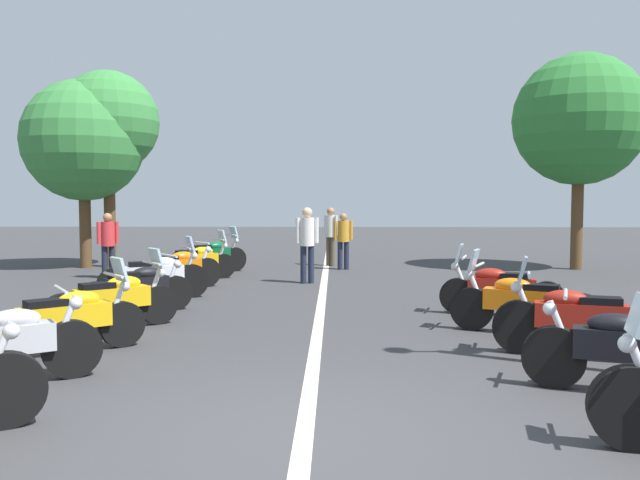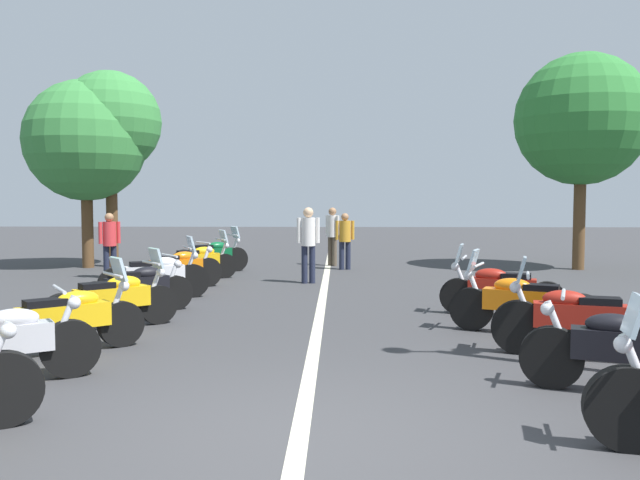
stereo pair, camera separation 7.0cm
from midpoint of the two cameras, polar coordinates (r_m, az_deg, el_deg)
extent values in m
plane|color=#38383A|center=(5.55, -1.48, -16.99)|extent=(80.00, 80.00, 0.00)
cube|color=beige|center=(11.89, 0.27, -5.82)|extent=(27.01, 0.16, 0.01)
cylinder|color=black|center=(6.32, -25.59, -11.65)|extent=(0.45, 0.64, 0.65)
sphere|color=silver|center=(6.21, -25.26, -7.17)|extent=(0.14, 0.14, 0.14)
cylinder|color=black|center=(7.73, -20.68, -8.84)|extent=(0.47, 0.61, 0.63)
ellipsoid|color=silver|center=(7.57, -24.98, -6.27)|extent=(0.50, 0.58, 0.22)
cylinder|color=silver|center=(7.66, -21.17, -6.68)|extent=(0.22, 0.28, 0.58)
cylinder|color=silver|center=(7.60, -21.53, -4.02)|extent=(0.54, 0.37, 0.04)
sphere|color=silver|center=(7.65, -20.40, -5.16)|extent=(0.14, 0.14, 0.14)
cylinder|color=black|center=(9.08, -16.75, -7.02)|extent=(0.49, 0.55, 0.60)
cylinder|color=black|center=(8.67, -25.86, -7.74)|extent=(0.49, 0.55, 0.60)
cube|color=#EAB214|center=(8.81, -21.22, -6.24)|extent=(0.93, 1.03, 0.30)
ellipsoid|color=#EAB214|center=(8.83, -20.13, -4.88)|extent=(0.53, 0.57, 0.22)
cube|color=black|center=(8.72, -22.63, -5.18)|extent=(0.51, 0.54, 0.12)
cylinder|color=silver|center=(9.01, -17.14, -5.17)|extent=(0.24, 0.27, 0.58)
cylinder|color=silver|center=(8.95, -17.42, -2.91)|extent=(0.50, 0.43, 0.04)
sphere|color=silver|center=(9.02, -16.51, -3.87)|extent=(0.14, 0.14, 0.14)
cylinder|color=silver|center=(8.92, -24.24, -7.97)|extent=(0.41, 0.47, 0.08)
cube|color=silver|center=(8.97, -16.95, -2.44)|extent=(0.35, 0.32, 0.32)
cylinder|color=black|center=(10.54, -13.76, -5.49)|extent=(0.49, 0.56, 0.61)
cylinder|color=black|center=(10.05, -21.35, -6.08)|extent=(0.49, 0.56, 0.61)
cube|color=#EAB214|center=(10.25, -17.49, -4.80)|extent=(0.91, 1.03, 0.30)
ellipsoid|color=#EAB214|center=(10.28, -16.56, -3.63)|extent=(0.53, 0.57, 0.22)
cube|color=black|center=(10.15, -18.67, -3.87)|extent=(0.50, 0.54, 0.12)
cylinder|color=silver|center=(10.47, -14.09, -3.90)|extent=(0.24, 0.27, 0.58)
cylinder|color=silver|center=(10.42, -14.32, -1.95)|extent=(0.51, 0.42, 0.04)
sphere|color=silver|center=(10.49, -13.55, -2.77)|extent=(0.14, 0.14, 0.14)
cylinder|color=silver|center=(10.32, -20.07, -6.31)|extent=(0.41, 0.48, 0.08)
cube|color=silver|center=(10.44, -13.92, -1.54)|extent=(0.36, 0.32, 0.32)
cylinder|color=black|center=(11.81, -12.32, -4.50)|extent=(0.48, 0.56, 0.60)
cylinder|color=black|center=(11.31, -18.75, -4.96)|extent=(0.48, 0.56, 0.60)
cube|color=black|center=(11.52, -15.48, -3.85)|extent=(0.87, 1.00, 0.30)
ellipsoid|color=black|center=(11.56, -14.67, -2.81)|extent=(0.53, 0.57, 0.22)
cube|color=black|center=(11.42, -16.53, -3.02)|extent=(0.50, 0.54, 0.12)
cylinder|color=silver|center=(11.74, -12.61, -3.07)|extent=(0.23, 0.27, 0.58)
cylinder|color=silver|center=(11.69, -12.81, -1.33)|extent=(0.51, 0.42, 0.04)
sphere|color=silver|center=(11.77, -12.13, -2.07)|extent=(0.14, 0.14, 0.14)
cylinder|color=silver|center=(11.58, -17.71, -5.20)|extent=(0.40, 0.48, 0.08)
cylinder|color=black|center=(13.20, -10.91, -3.50)|extent=(0.43, 0.65, 0.66)
cylinder|color=black|center=(12.91, -17.25, -3.76)|extent=(0.43, 0.65, 0.66)
cube|color=white|center=(13.02, -14.06, -2.85)|extent=(0.76, 1.12, 0.30)
ellipsoid|color=white|center=(13.03, -13.29, -1.95)|extent=(0.47, 0.58, 0.22)
cube|color=black|center=(12.96, -15.02, -2.09)|extent=(0.45, 0.55, 0.12)
cylinder|color=silver|center=(13.16, -11.18, -2.22)|extent=(0.20, 0.29, 0.58)
cylinder|color=silver|center=(13.11, -11.37, -0.66)|extent=(0.57, 0.32, 0.04)
sphere|color=silver|center=(13.16, -10.73, -1.33)|extent=(0.14, 0.14, 0.14)
cylinder|color=silver|center=(13.15, -16.08, -4.05)|extent=(0.32, 0.53, 0.08)
cube|color=silver|center=(13.13, -11.04, -0.34)|extent=(0.38, 0.27, 0.32)
cylinder|color=black|center=(14.74, -9.64, -2.78)|extent=(0.52, 0.59, 0.64)
cylinder|color=black|center=(14.11, -15.03, -3.14)|extent=(0.52, 0.59, 0.64)
cube|color=orange|center=(14.39, -12.28, -2.25)|extent=(0.94, 1.06, 0.30)
ellipsoid|color=orange|center=(14.45, -11.65, -1.42)|extent=(0.53, 0.57, 0.22)
cube|color=black|center=(14.28, -13.09, -1.58)|extent=(0.50, 0.54, 0.12)
cylinder|color=silver|center=(14.69, -9.86, -1.63)|extent=(0.24, 0.27, 0.58)
cylinder|color=silver|center=(14.64, -10.01, -0.24)|extent=(0.51, 0.42, 0.04)
sphere|color=silver|center=(14.72, -9.48, -0.83)|extent=(0.14, 0.14, 0.14)
cylinder|color=silver|center=(14.40, -14.19, -3.38)|extent=(0.41, 0.48, 0.08)
cylinder|color=black|center=(16.28, -8.21, -2.24)|extent=(0.43, 0.59, 0.60)
cylinder|color=black|center=(15.82, -12.97, -2.47)|extent=(0.43, 0.59, 0.60)
cube|color=#EAB214|center=(16.02, -10.56, -1.71)|extent=(0.79, 1.06, 0.30)
ellipsoid|color=#EAB214|center=(16.06, -9.96, -0.98)|extent=(0.49, 0.58, 0.22)
cube|color=black|center=(15.93, -11.32, -1.10)|extent=(0.47, 0.55, 0.12)
cylinder|color=silver|center=(16.23, -8.41, -1.20)|extent=(0.21, 0.28, 0.58)
cylinder|color=silver|center=(16.19, -8.56, 0.07)|extent=(0.55, 0.36, 0.04)
sphere|color=silver|center=(16.25, -8.06, -0.48)|extent=(0.14, 0.14, 0.14)
cylinder|color=silver|center=(16.08, -12.18, -2.68)|extent=(0.35, 0.51, 0.08)
cube|color=silver|center=(16.21, -8.29, 0.32)|extent=(0.37, 0.29, 0.32)
cylinder|color=black|center=(17.76, -7.21, -1.67)|extent=(0.49, 0.61, 0.65)
cylinder|color=black|center=(17.17, -11.63, -1.90)|extent=(0.49, 0.61, 0.65)
cube|color=#0C592D|center=(17.43, -9.39, -1.19)|extent=(0.87, 1.08, 0.30)
ellipsoid|color=#0C592D|center=(17.49, -8.86, -0.52)|extent=(0.51, 0.58, 0.22)
cube|color=black|center=(17.33, -10.06, -0.63)|extent=(0.49, 0.54, 0.12)
cylinder|color=silver|center=(17.71, -7.40, -0.71)|extent=(0.22, 0.28, 0.58)
cylinder|color=silver|center=(17.67, -7.52, 0.45)|extent=(0.53, 0.39, 0.04)
sphere|color=silver|center=(17.74, -7.08, -0.05)|extent=(0.14, 0.14, 0.14)
cylinder|color=silver|center=(17.45, -10.94, -2.12)|extent=(0.38, 0.50, 0.08)
cube|color=silver|center=(17.70, -7.29, 0.68)|extent=(0.36, 0.31, 0.32)
cylinder|color=black|center=(5.74, 25.60, -13.12)|extent=(0.28, 0.68, 0.67)
cylinder|color=silver|center=(5.68, 26.28, -10.19)|extent=(0.13, 0.30, 0.58)
sphere|color=silver|center=(5.61, 25.24, -8.23)|extent=(0.14, 0.14, 0.14)
cube|color=silver|center=(5.59, 26.01, -5.91)|extent=(0.38, 0.19, 0.32)
cylinder|color=black|center=(7.26, 19.79, -9.59)|extent=(0.35, 0.65, 0.64)
cube|color=black|center=(7.25, 25.82, -8.31)|extent=(0.65, 1.17, 0.30)
ellipsoid|color=black|center=(7.20, 24.43, -6.73)|extent=(0.42, 0.58, 0.22)
cylinder|color=silver|center=(7.20, 20.33, -7.27)|extent=(0.16, 0.30, 0.58)
cylinder|color=silver|center=(7.14, 20.71, -4.44)|extent=(0.60, 0.25, 0.04)
sphere|color=silver|center=(7.17, 19.48, -5.68)|extent=(0.14, 0.14, 0.14)
cylinder|color=black|center=(8.68, 17.15, -7.26)|extent=(0.32, 0.69, 0.68)
cube|color=maroon|center=(8.68, 21.92, -6.15)|extent=(0.56, 1.12, 0.30)
ellipsoid|color=maroon|center=(8.64, 20.76, -4.83)|extent=(0.39, 0.57, 0.22)
cube|color=black|center=(8.67, 23.40, -4.99)|extent=(0.38, 0.53, 0.12)
cylinder|color=silver|center=(8.63, 17.59, -5.31)|extent=(0.14, 0.30, 0.58)
cylinder|color=silver|center=(8.58, 17.90, -2.94)|extent=(0.61, 0.20, 0.04)
sphere|color=silver|center=(8.60, 16.88, -3.98)|extent=(0.14, 0.14, 0.14)
cylinder|color=silver|center=(8.60, 24.85, -8.22)|extent=(0.22, 0.55, 0.08)
cube|color=silver|center=(8.57, 17.38, -2.46)|extent=(0.38, 0.21, 0.32)
cylinder|color=black|center=(10.03, 13.25, -5.86)|extent=(0.38, 0.64, 0.64)
cylinder|color=black|center=(9.84, 22.06, -6.21)|extent=(0.38, 0.64, 0.64)
cube|color=orange|center=(9.88, 17.63, -5.02)|extent=(0.72, 1.18, 0.30)
ellipsoid|color=orange|center=(9.87, 16.62, -3.84)|extent=(0.44, 0.58, 0.22)
cube|color=black|center=(9.83, 18.93, -4.03)|extent=(0.43, 0.54, 0.12)
cylinder|color=silver|center=(9.97, 13.62, -4.18)|extent=(0.18, 0.29, 0.58)
cylinder|color=silver|center=(9.92, 13.87, -2.13)|extent=(0.59, 0.28, 0.04)
sphere|color=silver|center=(9.97, 13.01, -3.01)|extent=(0.14, 0.14, 0.14)
cylinder|color=silver|center=(9.70, 20.17, -6.88)|extent=(0.29, 0.54, 0.08)
cube|color=silver|center=(9.93, 13.43, -1.71)|extent=(0.38, 0.25, 0.32)
cylinder|color=black|center=(11.39, 12.09, -4.79)|extent=(0.30, 0.62, 0.61)
cylinder|color=black|center=(11.34, 19.38, -4.96)|extent=(0.30, 0.62, 0.61)
cube|color=maroon|center=(11.31, 15.75, -3.98)|extent=(0.57, 1.13, 0.30)
ellipsoid|color=maroon|center=(11.30, 14.85, -2.96)|extent=(0.39, 0.57, 0.22)
cube|color=black|center=(11.29, 16.88, -3.10)|extent=(0.38, 0.53, 0.12)
cylinder|color=silver|center=(11.34, 12.42, -3.30)|extent=(0.15, 0.30, 0.58)
cylinder|color=silver|center=(11.30, 12.64, -1.50)|extent=(0.61, 0.21, 0.04)
sphere|color=silver|center=(11.33, 11.88, -2.28)|extent=(0.14, 0.14, 0.14)
cylinder|color=silver|center=(11.17, 17.91, -5.52)|extent=(0.23, 0.55, 0.08)
cube|color=silver|center=(11.30, 12.24, -1.13)|extent=(0.38, 0.22, 0.32)
cylinder|color=#1E2338|center=(16.86, -18.01, -1.85)|extent=(0.14, 0.14, 0.79)
cylinder|color=#1E2338|center=(16.90, -17.42, -1.83)|extent=(0.14, 0.14, 0.79)
cylinder|color=red|center=(16.83, -17.76, 0.51)|extent=(0.32, 0.32, 0.60)
cylinder|color=red|center=(16.78, -18.49, 0.59)|extent=(0.09, 0.09, 0.54)
cylinder|color=red|center=(16.89, -17.04, 0.64)|extent=(0.09, 0.09, 0.54)
sphere|color=#9E704C|center=(16.82, -17.79, 1.89)|extent=(0.21, 0.21, 0.21)
cylinder|color=#1E2338|center=(18.04, 2.57, -1.37)|extent=(0.14, 0.14, 0.77)
cylinder|color=#1E2338|center=(18.01, 2.01, -1.38)|extent=(0.14, 0.14, 0.77)
cylinder|color=orange|center=(17.98, 2.30, 0.77)|extent=(0.32, 0.32, 0.58)
cylinder|color=orange|center=(18.02, 2.98, 0.87)|extent=(0.09, 0.09, 0.52)
cylinder|color=orange|center=(17.93, 1.61, 0.86)|extent=(0.09, 0.09, 0.52)
sphere|color=#9E704C|center=(17.96, 2.30, 2.02)|extent=(0.21, 0.21, 0.21)
cylinder|color=#1E2338|center=(15.11, -0.55, -2.15)|extent=(0.14, 0.14, 0.87)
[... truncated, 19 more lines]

